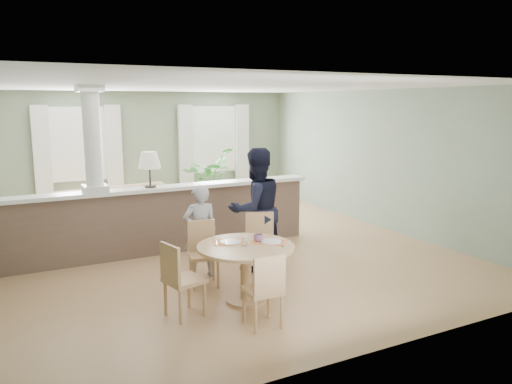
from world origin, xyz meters
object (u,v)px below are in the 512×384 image
dining_table (246,257)px  chair_far_boy (203,250)px  houseplant (209,179)px  chair_near (265,287)px  child_person (200,231)px  sofa (118,212)px  chair_far_man (260,242)px  chair_side (179,277)px  man_person (256,209)px

dining_table → chair_far_boy: size_ratio=1.38×
houseplant → chair_near: size_ratio=1.69×
houseplant → child_person: houseplant is taller
chair_near → dining_table: bearing=-98.0°
sofa → chair_far_man: (1.26, -3.34, 0.09)m
chair_side → man_person: size_ratio=0.49×
sofa → chair_far_man: 3.57m
chair_side → child_person: 1.39m
chair_far_man → man_person: 0.55m
chair_near → chair_far_man: bearing=-113.0°
houseplant → chair_far_man: houseplant is taller
sofa → chair_far_boy: size_ratio=3.34×
sofa → child_person: bearing=-86.8°
houseplant → chair_side: houseplant is taller
dining_table → chair_far_man: bearing=50.8°
chair_far_boy → chair_far_man: bearing=2.7°
dining_table → chair_near: (-0.15, -0.77, -0.11)m
dining_table → child_person: size_ratio=0.90×
houseplant → chair_far_boy: size_ratio=1.65×
sofa → chair_side: bearing=-99.7°
chair_side → man_person: 1.97m
sofa → dining_table: 4.09m
sofa → houseplant: size_ratio=2.02×
dining_table → chair_side: chair_side is taller
chair_far_man → houseplant: bearing=98.4°
chair_near → man_person: size_ratio=0.47×
houseplant → chair_far_man: size_ratio=1.56×
child_person → houseplant: bearing=-105.4°
sofa → chair_far_man: size_ratio=3.15×
chair_far_boy → child_person: child_person is taller
chair_side → man_person: man_person is taller
chair_near → houseplant: bearing=-103.6°
man_person → houseplant: bearing=-108.3°
sofa → chair_far_man: bearing=-76.4°
dining_table → man_person: bearing=57.3°
chair_far_man → chair_near: (-0.71, -1.46, -0.04)m
houseplant → chair_side: size_ratio=1.62×
chair_far_boy → chair_side: chair_side is taller
houseplant → chair_far_boy: bearing=-113.0°
sofa → houseplant: 2.71m
chair_near → chair_side: (-0.74, 0.70, 0.02)m
dining_table → man_person: (0.68, 1.05, 0.33)m
sofa → chair_near: size_ratio=3.42×
chair_far_boy → chair_side: size_ratio=0.98×
chair_near → child_person: size_ratio=0.64×
man_person → dining_table: bearing=52.0°
houseplant → child_person: (-1.83, -4.20, -0.06)m
sofa → chair_near: chair_near is taller
chair_far_man → man_person: size_ratio=0.51×
sofa → chair_far_boy: chair_far_boy is taller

